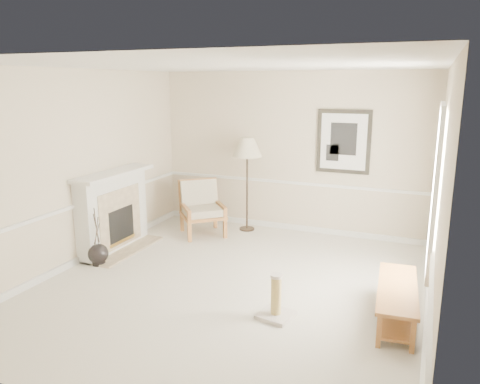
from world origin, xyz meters
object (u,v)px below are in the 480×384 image
at_px(floor_lamp, 247,150).
at_px(scratching_post, 276,304).
at_px(floor_vase, 98,254).
at_px(bench, 397,298).
at_px(armchair, 201,205).

height_order(floor_lamp, scratching_post, floor_lamp).
distance_m(floor_vase, scratching_post, 3.04).
bearing_deg(floor_vase, scratching_post, -9.83).
bearing_deg(floor_vase, bench, -0.65).
bearing_deg(bench, floor_vase, 179.35).
xyz_separation_m(floor_vase, bench, (4.30, -0.05, 0.11)).
distance_m(floor_vase, bench, 4.30).
bearing_deg(floor_vase, floor_lamp, 59.89).
bearing_deg(floor_vase, armchair, 69.77).
relative_size(bench, scratching_post, 2.75).
bearing_deg(floor_lamp, bench, -41.35).
bearing_deg(scratching_post, bench, 19.75).
relative_size(armchair, bench, 0.72).
xyz_separation_m(floor_vase, armchair, (0.73, 1.99, 0.36)).
bearing_deg(floor_lamp, scratching_post, -62.49).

